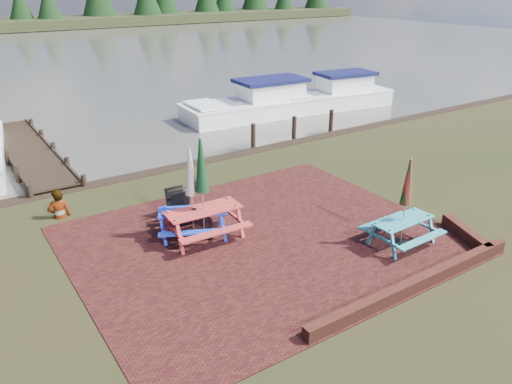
{
  "coord_description": "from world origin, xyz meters",
  "views": [
    {
      "loc": [
        -6.21,
        -8.11,
        6.07
      ],
      "look_at": [
        0.29,
        1.71,
        1.0
      ],
      "focal_mm": 35.0,
      "sensor_mm": 36.0,
      "label": 1
    }
  ],
  "objects": [
    {
      "name": "person",
      "position": [
        -3.9,
        5.14,
        0.82
      ],
      "size": [
        0.64,
        0.45,
        1.64
      ],
      "primitive_type": "imported",
      "rotation": [
        0.0,
        0.0,
        3.04
      ],
      "color": "gray",
      "rests_on": "ground"
    },
    {
      "name": "boat_near",
      "position": [
        7.1,
        11.76,
        0.39
      ],
      "size": [
        7.37,
        2.94,
        1.96
      ],
      "rotation": [
        0.0,
        0.0,
        1.51
      ],
      "color": "white",
      "rests_on": "ground"
    },
    {
      "name": "picnic_table_blue",
      "position": [
        -1.31,
        2.17,
        0.83
      ],
      "size": [
        2.19,
        2.09,
        2.36
      ],
      "rotation": [
        0.0,
        0.0,
        -0.44
      ],
      "color": "blue",
      "rests_on": "ground"
    },
    {
      "name": "paving",
      "position": [
        0.0,
        1.0,
        0.01
      ],
      "size": [
        9.0,
        7.5,
        0.02
      ],
      "primitive_type": "cube",
      "color": "#331010",
      "rests_on": "ground"
    },
    {
      "name": "boat_far",
      "position": [
        11.49,
        11.18,
        0.39
      ],
      "size": [
        6.51,
        3.07,
        1.96
      ],
      "rotation": [
        0.0,
        0.0,
        1.43
      ],
      "color": "white",
      "rests_on": "ground"
    },
    {
      "name": "brick_wall",
      "position": [
        2.15,
        -2.42,
        0.15
      ],
      "size": [
        6.21,
        1.79,
        0.3
      ],
      "color": "#4C1E16",
      "rests_on": "ground"
    },
    {
      "name": "jetty",
      "position": [
        -3.5,
        11.28,
        0.11
      ],
      "size": [
        1.76,
        9.08,
        1.0
      ],
      "color": "black",
      "rests_on": "ground"
    },
    {
      "name": "chalkboard",
      "position": [
        -1.2,
        3.29,
        0.44
      ],
      "size": [
        0.53,
        0.5,
        0.86
      ],
      "rotation": [
        0.0,
        0.0,
        -0.01
      ],
      "color": "black",
      "rests_on": "ground"
    },
    {
      "name": "picnic_table_teal",
      "position": [
        2.75,
        -1.06,
        0.78
      ],
      "size": [
        1.65,
        1.47,
        2.24
      ],
      "rotation": [
        0.0,
        0.0,
        0.02
      ],
      "color": "teal",
      "rests_on": "ground"
    },
    {
      "name": "ground",
      "position": [
        0.0,
        0.0,
        0.0
      ],
      "size": [
        120.0,
        120.0,
        0.0
      ],
      "primitive_type": "plane",
      "color": "black",
      "rests_on": "ground"
    },
    {
      "name": "water",
      "position": [
        0.0,
        37.0,
        0.0
      ],
      "size": [
        120.0,
        60.0,
        0.02
      ],
      "primitive_type": "cube",
      "color": "#403E37",
      "rests_on": "ground"
    },
    {
      "name": "picnic_table_red",
      "position": [
        -1.13,
        1.92,
        0.92
      ],
      "size": [
        1.97,
        1.77,
        2.63
      ],
      "rotation": [
        0.0,
        0.0,
        -0.04
      ],
      "color": "#CA3833",
      "rests_on": "ground"
    }
  ]
}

